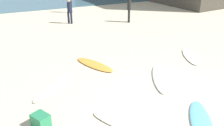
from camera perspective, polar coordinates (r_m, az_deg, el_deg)
ground_plane at (r=7.37m, az=17.16°, el=-12.20°), size 120.00×120.00×0.00m
surfboard_0 at (r=6.79m, az=2.80°, el=-14.14°), size 1.48×1.97×0.07m
surfboard_1 at (r=8.80m, az=-13.14°, el=-5.22°), size 2.11×1.97×0.06m
surfboard_2 at (r=11.65m, az=17.88°, el=1.59°), size 1.46×2.08×0.07m
surfboard_3 at (r=10.21m, az=-4.13°, el=-0.36°), size 1.30×2.13×0.08m
surfboard_4 at (r=7.24m, az=20.27°, el=-13.01°), size 1.74×2.12×0.09m
surfboard_5 at (r=9.26m, az=11.14°, el=-3.43°), size 1.58×2.28×0.08m
beachgoer_near at (r=20.31m, az=-9.94°, el=14.46°), size 0.39×0.39×1.85m
beachgoer_mid at (r=17.00m, az=4.05°, el=12.86°), size 0.37×0.37×1.79m
beachgoer_far at (r=16.84m, az=-9.97°, el=12.09°), size 0.39×0.39×1.63m
beach_cooler at (r=6.92m, az=-16.38°, el=-12.83°), size 0.52×0.57×0.37m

